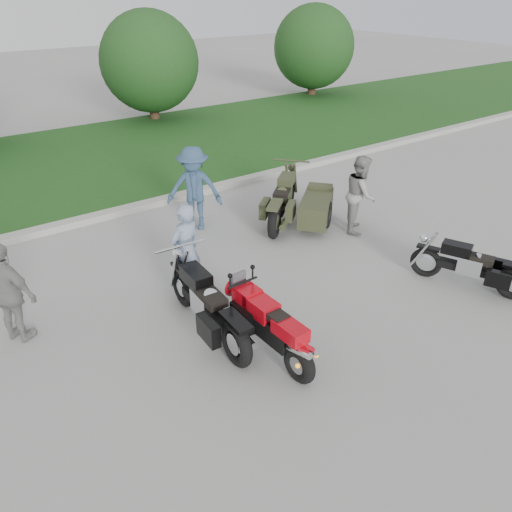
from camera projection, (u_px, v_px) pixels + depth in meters
ground at (301, 336)px, 7.72m from camera, size 80.00×80.00×0.00m
curb at (139, 206)px, 11.95m from camera, size 60.00×0.30×0.15m
grass_strip at (82, 162)px, 14.90m from camera, size 60.00×8.00×0.14m
tree_mid_right at (150, 62)px, 18.29m from camera, size 3.60×3.60×4.00m
tree_far_right at (314, 47)px, 22.36m from camera, size 3.60×3.60×4.00m
sportbike_red at (270, 327)px, 7.05m from camera, size 0.34×1.90×0.90m
cruiser_left at (210, 309)px, 7.52m from camera, size 0.44×2.48×0.95m
cruiser_right at (475, 268)px, 8.73m from camera, size 0.98×1.95×0.80m
cruiser_sidecar at (302, 206)px, 11.02m from camera, size 2.17×2.19×0.97m
person_stripe at (186, 250)px, 8.41m from camera, size 0.69×0.54×1.67m
person_grey at (360, 194)px, 10.63m from camera, size 1.02×1.02×1.67m
person_denim at (194, 189)px, 10.64m from camera, size 1.36×1.28×1.84m
person_back at (9, 294)px, 7.28m from camera, size 0.87×1.01×1.63m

